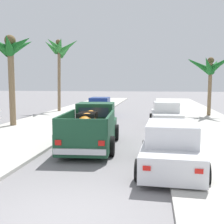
# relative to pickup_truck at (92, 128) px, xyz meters

# --- Properties ---
(ground_plane) EXTENTS (160.00, 160.00, 0.00)m
(ground_plane) POSITION_rel_pickup_truck_xyz_m (0.77, -6.57, -0.81)
(ground_plane) COLOR slate
(sidewalk_left) EXTENTS (5.35, 60.00, 0.12)m
(sidewalk_left) POSITION_rel_pickup_truck_xyz_m (-4.27, 5.43, -0.75)
(sidewalk_left) COLOR #B2AFA8
(sidewalk_left) RESTS_ON ground
(sidewalk_right) EXTENTS (5.35, 60.00, 0.12)m
(sidewalk_right) POSITION_rel_pickup_truck_xyz_m (5.80, 5.43, -0.75)
(sidewalk_right) COLOR #B2AFA8
(sidewalk_right) RESTS_ON ground
(curb_left) EXTENTS (0.16, 60.00, 0.10)m
(curb_left) POSITION_rel_pickup_truck_xyz_m (-2.99, 5.43, -0.76)
(curb_left) COLOR silver
(curb_left) RESTS_ON ground
(curb_right) EXTENTS (0.16, 60.00, 0.10)m
(curb_right) POSITION_rel_pickup_truck_xyz_m (4.53, 5.43, -0.76)
(curb_right) COLOR silver
(curb_right) RESTS_ON ground
(pickup_truck) EXTENTS (2.48, 5.33, 1.80)m
(pickup_truck) POSITION_rel_pickup_truck_xyz_m (0.00, 0.00, 0.00)
(pickup_truck) COLOR #19472D
(pickup_truck) RESTS_ON ground
(car_left_near) EXTENTS (2.17, 4.32, 1.54)m
(car_left_near) POSITION_rel_pickup_truck_xyz_m (-1.74, 10.89, -0.10)
(car_left_near) COLOR navy
(car_left_near) RESTS_ON ground
(car_right_near) EXTENTS (2.14, 4.31, 1.54)m
(car_right_near) POSITION_rel_pickup_truck_xyz_m (3.48, 6.44, -0.10)
(car_right_near) COLOR silver
(car_right_near) RESTS_ON ground
(car_left_mid) EXTENTS (2.17, 4.32, 1.54)m
(car_left_mid) POSITION_rel_pickup_truck_xyz_m (3.24, -2.86, -0.10)
(car_left_mid) COLOR silver
(car_left_mid) RESTS_ON ground
(palm_tree_left_fore) EXTENTS (3.62, 3.86, 6.83)m
(palm_tree_left_fore) POSITION_rel_pickup_truck_xyz_m (-5.94, 13.44, 4.92)
(palm_tree_left_fore) COLOR #846B4C
(palm_tree_left_fore) RESTS_ON ground
(palm_tree_right_fore) EXTENTS (3.76, 3.73, 4.88)m
(palm_tree_right_fore) POSITION_rel_pickup_truck_xyz_m (7.03, 11.51, 3.23)
(palm_tree_right_fore) COLOR brown
(palm_tree_right_fore) RESTS_ON ground
(palm_tree_left_back) EXTENTS (3.30, 3.15, 5.69)m
(palm_tree_left_back) POSITION_rel_pickup_truck_xyz_m (-6.10, 4.40, 3.84)
(palm_tree_left_back) COLOR #846B4C
(palm_tree_left_back) RESTS_ON ground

